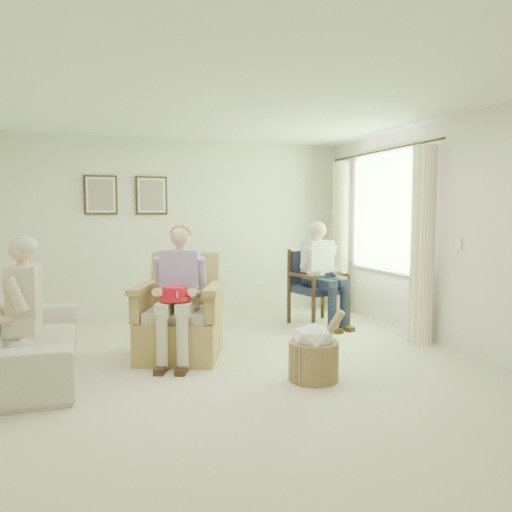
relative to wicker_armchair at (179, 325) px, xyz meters
name	(u,v)px	position (x,y,z in m)	size (l,w,h in m)	color
floor	(238,368)	(0.47, -0.57, -0.35)	(5.50, 5.50, 0.00)	beige
back_wall	(182,228)	(0.47, 2.18, 0.95)	(5.00, 0.04, 2.60)	silver
front_wall	(419,265)	(0.47, -3.32, 0.95)	(5.00, 0.04, 2.60)	silver
right_wall	(448,233)	(2.97, -0.57, 0.95)	(0.04, 5.50, 2.60)	silver
ceiling	(237,99)	(0.47, -0.57, 2.25)	(5.00, 5.50, 0.02)	white
window	(385,209)	(2.94, 0.63, 1.24)	(0.13, 2.50, 1.63)	#2D6B23
curtain_left	(422,246)	(2.80, -0.35, 0.80)	(0.34, 0.34, 2.30)	#FEE8C7
curtain_right	(340,238)	(2.80, 1.61, 0.80)	(0.34, 0.34, 2.30)	#FEE8C7
framed_print_left	(101,195)	(-0.68, 2.14, 1.43)	(0.45, 0.05, 0.55)	#382114
framed_print_right	(152,195)	(0.02, 2.14, 1.43)	(0.45, 0.05, 0.55)	#382114
wicker_armchair	(179,325)	(0.00, 0.00, 0.00)	(0.85, 0.85, 1.09)	tan
wood_armchair	(316,284)	(2.09, 0.99, 0.20)	(0.65, 0.61, 1.00)	black
sofa	(27,338)	(-1.48, 0.01, -0.02)	(0.88, 2.26, 0.66)	beige
person_wicker	(181,283)	(0.00, -0.14, 0.46)	(0.40, 0.63, 1.38)	beige
person_dark	(321,266)	(2.09, 0.83, 0.47)	(0.40, 0.63, 1.38)	#191E37
person_sofa	(19,304)	(-1.48, -0.49, 0.40)	(0.42, 0.62, 1.30)	beige
red_hat	(175,294)	(-0.10, -0.33, 0.38)	(0.30, 0.30, 0.14)	red
hatbox	(314,352)	(1.03, -1.14, -0.08)	(0.60, 0.60, 0.68)	tan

